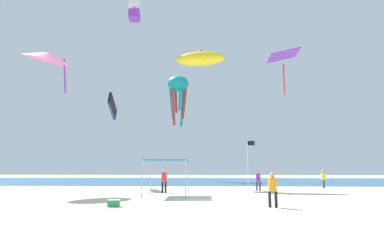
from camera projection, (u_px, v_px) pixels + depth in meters
name	position (u px, v px, depth m)	size (l,w,h in m)	color
ground	(220.00, 203.00, 18.34)	(110.00, 110.00, 0.10)	beige
ocean_strip	(212.00, 181.00, 43.79)	(110.00, 22.06, 0.03)	#28608C
canopy_tent	(167.00, 162.00, 22.38)	(2.79, 3.30, 2.40)	#B2B2B7
person_near_tent	(323.00, 177.00, 30.05)	(0.39, 0.41, 1.63)	#33384C
person_leftmost	(164.00, 179.00, 25.01)	(0.41, 0.41, 1.74)	black
person_central	(272.00, 187.00, 16.24)	(0.45, 0.40, 1.68)	black
person_far_shore	(258.00, 179.00, 27.05)	(0.38, 0.38, 1.58)	#33384C
banner_flag	(248.00, 161.00, 26.00)	(0.61, 0.06, 3.94)	silver
cooler_box	(114.00, 203.00, 16.40)	(0.57, 0.37, 0.35)	#1E8C4C
kite_parafoil_black	(112.00, 107.00, 32.49)	(0.60, 3.66, 2.22)	black
kite_octopus_teal	(178.00, 86.00, 47.89)	(4.00, 4.00, 7.22)	teal
kite_delta_pink	(48.00, 56.00, 27.44)	(5.48, 5.47, 3.67)	pink
kite_inflatable_yellow	(200.00, 59.00, 33.27)	(5.13, 2.27, 1.86)	yellow
kite_box_white	(134.00, 10.00, 40.79)	(1.28, 1.50, 2.90)	white
kite_diamond_purple	(283.00, 58.00, 34.07)	(3.04, 3.09, 4.39)	purple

